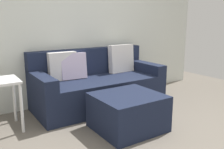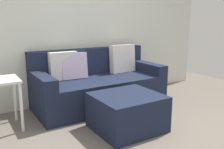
{
  "view_description": "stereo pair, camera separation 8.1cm",
  "coord_description": "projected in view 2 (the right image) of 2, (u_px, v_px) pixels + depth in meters",
  "views": [
    {
      "loc": [
        -1.72,
        -1.73,
        1.33
      ],
      "look_at": [
        0.07,
        1.0,
        0.6
      ],
      "focal_mm": 39.23,
      "sensor_mm": 36.0,
      "label": 1
    },
    {
      "loc": [
        -1.65,
        -1.78,
        1.33
      ],
      "look_at": [
        0.07,
        1.0,
        0.6
      ],
      "focal_mm": 39.23,
      "sensor_mm": 36.0,
      "label": 2
    }
  ],
  "objects": [
    {
      "name": "ground_plane",
      "position": [
        156.0,
        147.0,
        2.61
      ],
      "size": [
        6.73,
        6.73,
        0.0
      ],
      "primitive_type": "plane",
      "color": "#6B6359"
    },
    {
      "name": "wall_back",
      "position": [
        78.0,
        28.0,
        3.97
      ],
      "size": [
        5.17,
        0.1,
        2.42
      ],
      "primitive_type": "cube",
      "color": "silver",
      "rests_on": "ground_plane"
    },
    {
      "name": "couch_sectional",
      "position": [
        98.0,
        85.0,
        3.87
      ],
      "size": [
        2.0,
        0.89,
        0.92
      ],
      "color": "#192138",
      "rests_on": "ground_plane"
    },
    {
      "name": "ottoman",
      "position": [
        127.0,
        112.0,
        3.01
      ],
      "size": [
        0.79,
        0.73,
        0.44
      ],
      "primitive_type": "cube",
      "color": "#192138",
      "rests_on": "ground_plane"
    }
  ]
}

